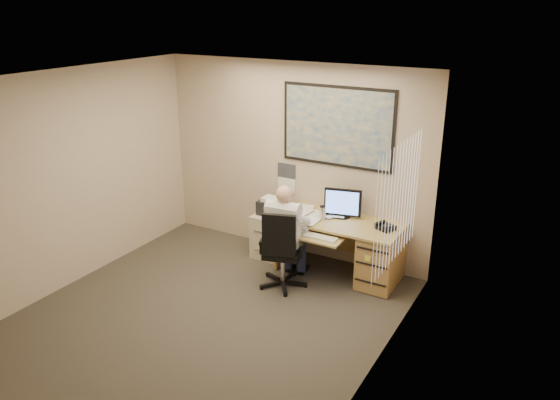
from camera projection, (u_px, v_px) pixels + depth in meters
The scene contains 8 objects.
room_shell at pixel (192, 212), 5.73m from camera, with size 4.00×4.50×2.70m.
desk at pixel (364, 247), 7.03m from camera, with size 1.60×0.97×1.14m.
world_map at pixel (337, 127), 7.06m from camera, with size 1.56×0.03×1.06m, color #1E4C93.
wall_calendar at pixel (287, 178), 7.70m from camera, with size 0.28×0.01×0.42m, color white.
window_blinds at pixel (399, 203), 5.41m from camera, with size 0.06×1.40×1.30m, color beige, non-canonical shape.
filing_cabinet at pixel (273, 230), 7.72m from camera, with size 0.45×0.54×0.88m.
office_chair at pixel (280, 264), 6.88m from camera, with size 0.79×0.79×1.06m.
person at pixel (284, 237), 6.81m from camera, with size 0.55×0.79×1.33m, color silver, non-canonical shape.
Camera 1 is at (3.43, -4.19, 3.44)m, focal length 35.00 mm.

